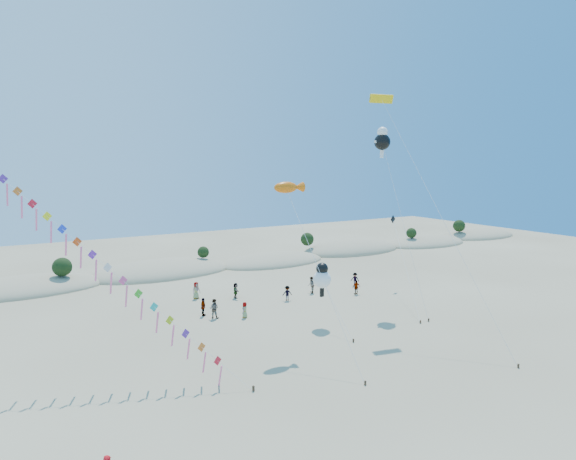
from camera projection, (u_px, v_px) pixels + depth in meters
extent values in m
plane|color=gray|center=(401.00, 442.00, 25.09)|extent=(160.00, 160.00, 0.00)
ellipsoid|color=tan|center=(24.00, 290.00, 55.27)|extent=(17.60, 9.68, 3.00)
ellipsoid|color=#163212|center=(24.00, 283.00, 55.15)|extent=(14.08, 6.34, 0.70)
ellipsoid|color=tan|center=(161.00, 273.00, 63.85)|extent=(19.00, 10.45, 3.40)
ellipsoid|color=#163212|center=(161.00, 266.00, 63.73)|extent=(15.20, 6.84, 0.76)
ellipsoid|color=tan|center=(272.00, 262.00, 70.64)|extent=(16.40, 9.02, 2.80)
ellipsoid|color=#163212|center=(272.00, 257.00, 70.54)|extent=(13.12, 5.90, 0.66)
ellipsoid|color=tan|center=(351.00, 251.00, 80.17)|extent=(18.00, 9.90, 3.80)
ellipsoid|color=#163212|center=(351.00, 245.00, 80.03)|extent=(14.40, 6.48, 0.72)
ellipsoid|color=tan|center=(426.00, 244.00, 87.13)|extent=(16.80, 9.24, 3.00)
ellipsoid|color=#163212|center=(426.00, 239.00, 87.02)|extent=(13.44, 6.05, 0.67)
ellipsoid|color=tan|center=(478.00, 236.00, 96.31)|extent=(17.60, 9.68, 3.20)
ellipsoid|color=#163212|center=(478.00, 232.00, 96.19)|extent=(14.08, 6.34, 0.70)
sphere|color=black|center=(62.00, 267.00, 55.90)|extent=(2.20, 2.20, 2.20)
sphere|color=black|center=(203.00, 252.00, 66.63)|extent=(1.60, 1.60, 1.60)
sphere|color=black|center=(307.00, 239.00, 76.78)|extent=(2.10, 2.10, 2.10)
sphere|color=black|center=(411.00, 233.00, 84.47)|extent=(1.80, 1.80, 1.80)
sphere|color=black|center=(459.00, 226.00, 92.72)|extent=(2.30, 2.30, 2.30)
cube|color=#3F2D1E|center=(253.00, 389.00, 30.64)|extent=(0.12, 0.12, 0.35)
cylinder|color=silver|center=(71.00, 237.00, 31.96)|extent=(18.50, 16.91, 19.18)
cube|color=red|center=(218.00, 361.00, 30.91)|extent=(1.26, 0.49, 1.33)
cube|color=pink|center=(220.00, 376.00, 31.19)|extent=(0.19, 0.45, 1.55)
cube|color=orange|center=(202.00, 347.00, 31.02)|extent=(1.26, 0.49, 1.33)
cube|color=pink|center=(204.00, 362.00, 31.30)|extent=(0.19, 0.45, 1.55)
cube|color=#5B28A0|center=(186.00, 334.00, 31.13)|extent=(1.26, 0.49, 1.33)
cube|color=pink|center=(188.00, 349.00, 31.41)|extent=(0.19, 0.45, 1.55)
cube|color=#AAC517|center=(170.00, 320.00, 31.24)|extent=(1.26, 0.49, 1.33)
cube|color=pink|center=(173.00, 336.00, 31.53)|extent=(0.19, 0.45, 1.55)
cube|color=#17B0A9|center=(154.00, 307.00, 31.36)|extent=(1.26, 0.49, 1.33)
cube|color=pink|center=(157.00, 322.00, 31.64)|extent=(0.19, 0.45, 1.55)
cube|color=green|center=(138.00, 294.00, 31.47)|extent=(1.26, 0.49, 1.33)
cube|color=pink|center=(142.00, 309.00, 31.75)|extent=(0.19, 0.45, 1.55)
cube|color=#EA4A91|center=(123.00, 281.00, 31.58)|extent=(1.26, 0.49, 1.33)
cube|color=pink|center=(126.00, 296.00, 31.86)|extent=(0.19, 0.45, 1.55)
cube|color=silver|center=(108.00, 267.00, 31.69)|extent=(1.26, 0.49, 1.33)
cube|color=pink|center=(111.00, 283.00, 31.98)|extent=(0.19, 0.45, 1.55)
cube|color=purple|center=(92.00, 255.00, 31.81)|extent=(1.26, 0.49, 1.33)
cube|color=pink|center=(96.00, 270.00, 32.09)|extent=(0.19, 0.45, 1.55)
cube|color=#F14A14|center=(77.00, 242.00, 31.92)|extent=(1.26, 0.49, 1.33)
cube|color=pink|center=(81.00, 258.00, 32.20)|extent=(0.19, 0.45, 1.55)
cube|color=blue|center=(62.00, 229.00, 32.03)|extent=(1.26, 0.49, 1.33)
cube|color=pink|center=(66.00, 245.00, 32.31)|extent=(0.19, 0.45, 1.55)
cube|color=#FCFF1A|center=(47.00, 216.00, 32.14)|extent=(1.26, 0.49, 1.33)
cube|color=pink|center=(51.00, 232.00, 32.42)|extent=(0.19, 0.45, 1.55)
cube|color=red|center=(32.00, 204.00, 32.25)|extent=(1.26, 0.49, 1.33)
cube|color=pink|center=(36.00, 220.00, 32.54)|extent=(0.19, 0.45, 1.55)
cube|color=orange|center=(18.00, 191.00, 32.37)|extent=(1.26, 0.49, 1.33)
cube|color=pink|center=(22.00, 207.00, 32.65)|extent=(0.19, 0.45, 1.55)
cube|color=#5B28A0|center=(3.00, 179.00, 32.48)|extent=(1.26, 0.49, 1.33)
cube|color=pink|center=(7.00, 195.00, 32.76)|extent=(0.19, 0.45, 1.55)
cube|color=#3F2D1E|center=(365.00, 383.00, 31.47)|extent=(0.10, 0.10, 0.30)
cylinder|color=silver|center=(322.00, 277.00, 34.93)|extent=(0.18, 10.15, 12.53)
ellipsoid|color=#E2610B|center=(286.00, 187.00, 38.37)|extent=(2.09, 0.92, 0.92)
cone|color=#E2610B|center=(298.00, 187.00, 38.96)|extent=(0.84, 0.84, 0.84)
cube|color=#3F2D1E|center=(353.00, 340.00, 39.04)|extent=(0.10, 0.10, 0.30)
cylinder|color=silver|center=(337.00, 309.00, 40.98)|extent=(0.31, 5.02, 4.18)
sphere|color=white|center=(322.00, 279.00, 42.91)|extent=(1.61, 1.61, 1.61)
sphere|color=black|center=(322.00, 269.00, 42.78)|extent=(1.08, 1.08, 1.08)
cube|color=black|center=(322.00, 292.00, 43.07)|extent=(0.35, 0.18, 0.80)
cube|color=#3F2D1E|center=(429.00, 320.00, 44.18)|extent=(0.10, 0.10, 0.30)
cylinder|color=silver|center=(404.00, 227.00, 46.72)|extent=(0.92, 8.06, 16.62)
sphere|color=black|center=(382.00, 142.00, 49.25)|extent=(1.66, 1.66, 1.66)
sphere|color=white|center=(382.00, 132.00, 49.11)|extent=(1.08, 1.08, 1.08)
cube|color=white|center=(382.00, 154.00, 49.41)|extent=(0.35, 0.18, 0.80)
cube|color=white|center=(377.00, 142.00, 48.90)|extent=(0.60, 0.15, 0.25)
cube|color=white|center=(387.00, 142.00, 49.60)|extent=(0.60, 0.15, 0.25)
cube|color=#3F2D1E|center=(518.00, 366.00, 34.13)|extent=(0.10, 0.10, 0.30)
cylinder|color=silver|center=(441.00, 215.00, 39.39)|extent=(0.11, 15.47, 20.39)
cube|color=yellow|center=(381.00, 99.00, 44.63)|extent=(2.36, 0.96, 0.83)
cube|color=black|center=(381.00, 99.00, 44.65)|extent=(2.28, 0.58, 0.19)
cube|color=#3F2D1E|center=(420.00, 322.00, 43.65)|extent=(0.10, 0.10, 0.30)
cylinder|color=silver|center=(405.00, 265.00, 50.14)|extent=(7.45, 12.09, 7.93)
cube|color=black|center=(393.00, 219.00, 56.62)|extent=(0.96, 0.28, 0.98)
imported|color=slate|center=(214.00, 309.00, 45.03)|extent=(1.15, 1.11, 1.86)
imported|color=slate|center=(245.00, 310.00, 45.21)|extent=(0.86, 0.85, 1.50)
imported|color=slate|center=(203.00, 307.00, 45.75)|extent=(0.98, 1.05, 1.74)
imported|color=slate|center=(322.00, 279.00, 56.95)|extent=(0.78, 0.96, 1.70)
imported|color=slate|center=(287.00, 293.00, 50.97)|extent=(1.14, 0.87, 1.57)
imported|color=slate|center=(311.00, 285.00, 53.76)|extent=(1.07, 1.14, 1.86)
imported|color=slate|center=(196.00, 290.00, 51.59)|extent=(0.99, 0.76, 1.82)
imported|color=slate|center=(356.00, 287.00, 53.31)|extent=(1.00, 0.52, 1.63)
imported|color=slate|center=(355.00, 279.00, 57.12)|extent=(1.08, 1.16, 1.57)
imported|color=slate|center=(236.00, 291.00, 51.84)|extent=(0.87, 1.61, 1.66)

